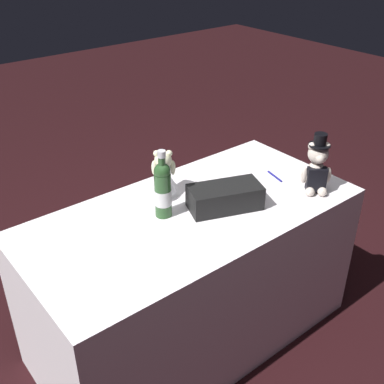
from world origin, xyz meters
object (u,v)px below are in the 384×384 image
object	(u,v)px
signing_pen	(274,176)
gift_case_black	(225,197)
teddy_bear_bride	(163,176)
champagne_bottle	(163,189)
teddy_bear_groom	(317,168)

from	to	relation	value
signing_pen	gift_case_black	world-z (taller)	gift_case_black
teddy_bear_bride	gift_case_black	size ratio (longest dim) A/B	0.62
champagne_bottle	signing_pen	bearing A→B (deg)	-5.50
teddy_bear_groom	gift_case_black	world-z (taller)	teddy_bear_groom
teddy_bear_groom	champagne_bottle	xyz separation A→B (m)	(-0.71, 0.29, 0.01)
teddy_bear_groom	signing_pen	size ratio (longest dim) A/B	2.34
teddy_bear_groom	signing_pen	distance (m)	0.26
gift_case_black	champagne_bottle	bearing A→B (deg)	153.96
teddy_bear_groom	teddy_bear_bride	size ratio (longest dim) A/B	1.33
teddy_bear_groom	gift_case_black	size ratio (longest dim) A/B	0.82
teddy_bear_groom	champagne_bottle	size ratio (longest dim) A/B	0.94
gift_case_black	teddy_bear_groom	bearing A→B (deg)	-19.64
teddy_bear_bride	signing_pen	size ratio (longest dim) A/B	1.76
champagne_bottle	gift_case_black	size ratio (longest dim) A/B	0.87
teddy_bear_bride	signing_pen	distance (m)	0.60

